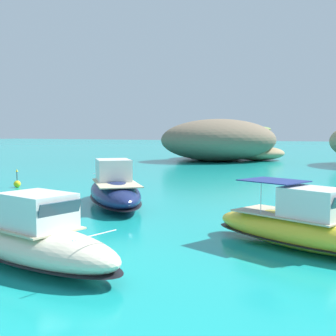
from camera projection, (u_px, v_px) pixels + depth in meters
islet_small at (222, 142)px, 70.50m from camera, size 22.68×25.41×6.44m
motorboat_navy at (114, 190)px, 27.17m from camera, size 8.41×9.07×2.81m
motorboat_yellow at (304, 228)px, 17.09m from camera, size 8.45×5.21×2.55m
motorboat_cream at (32, 240)px, 15.09m from camera, size 8.73×4.13×2.48m
dinghy_tender at (10, 195)px, 29.88m from camera, size 2.03×2.83×0.58m
channel_buoy at (17, 183)px, 35.98m from camera, size 0.56×0.56×1.48m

